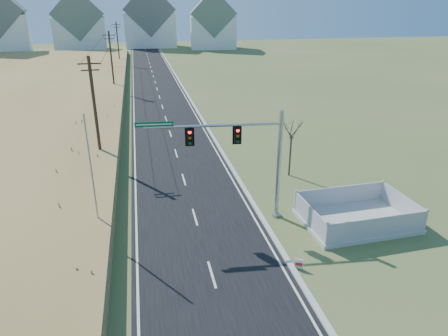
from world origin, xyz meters
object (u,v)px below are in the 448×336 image
flagpole (94,191)px  bare_tree (292,128)px  fence_enclosure (356,218)px  open_sign (299,264)px  traffic_signal_mast (249,155)px

flagpole → bare_tree: bearing=23.9°
fence_enclosure → flagpole: size_ratio=0.92×
open_sign → fence_enclosure: bearing=62.2°
fence_enclosure → bare_tree: size_ratio=1.41×
open_sign → bare_tree: (3.86, 11.63, 3.62)m
bare_tree → traffic_signal_mast: bearing=-130.5°
open_sign → flagpole: (-10.29, 5.36, 2.68)m
traffic_signal_mast → bare_tree: (5.02, 5.88, -0.40)m
fence_enclosure → open_sign: size_ratio=11.91×
traffic_signal_mast → bare_tree: 7.74m
traffic_signal_mast → flagpole: bearing=-172.1°
traffic_signal_mast → fence_enclosure: (6.47, -2.05, -4.03)m
fence_enclosure → bare_tree: bearing=98.2°
fence_enclosure → flagpole: bearing=171.8°
traffic_signal_mast → flagpole: flagpole is taller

